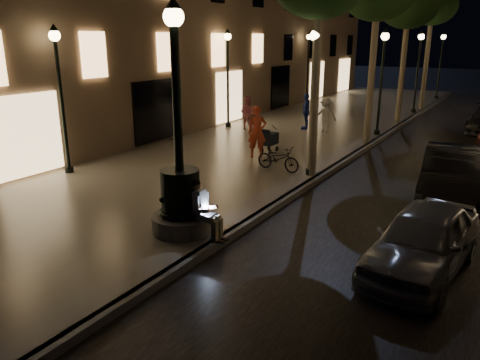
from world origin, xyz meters
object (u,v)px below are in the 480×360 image
Objects in this scene: tree_far at (433,6)px; lamp_curb_b at (382,69)px; lamp_left_c at (308,59)px; car_front at (423,240)px; car_second at (453,175)px; pedestrian_red at (257,132)px; lamp_curb_c at (419,61)px; lamp_curb_a at (314,82)px; tree_third at (409,6)px; pedestrian_blue at (306,111)px; seated_man_laptop at (202,207)px; pedestrian_pink at (247,113)px; pedestrian_white at (325,115)px; lamp_left_b at (228,66)px; bicycle at (278,158)px; lamp_left_a at (60,82)px; lamp_curb_d at (441,57)px; stroller at (270,139)px; fountain_lamppost at (180,190)px.

lamp_curb_b is at bearing -90.46° from tree_far.
lamp_curb_b is at bearing -48.41° from lamp_left_c.
car_second reaches higher than car_front.
car_second is 2.40× the size of pedestrian_red.
lamp_curb_c is at bearing 0.00° from lamp_left_c.
lamp_curb_a is at bearing -66.07° from lamp_left_c.
tree_third reaches higher than pedestrian_blue.
seated_man_laptop is 0.28× the size of lamp_curb_a.
lamp_curb_b is at bearing -158.33° from pedestrian_pink.
car_front is (11.57, -20.72, -2.56)m from lamp_left_c.
lamp_left_c is 10.21m from pedestrian_white.
tree_third is 9.74m from lamp_left_b.
tree_third is at bearing 90.00° from lamp_curb_b.
tree_third reaches higher than bicycle.
car_front is (11.57, -0.72, -2.56)m from lamp_left_a.
seated_man_laptop and car_second have the same top height.
lamp_left_b is 1.00× the size of lamp_left_c.
tree_far is 19.07m from car_second.
lamp_left_a is 10.00m from lamp_left_b.
car_second is at bearing -44.59° from pedestrian_red.
lamp_curb_c and lamp_left_a have the same top height.
tree_far is at bearing 106.82° from car_front.
seated_man_laptop is 30.09m from lamp_curb_d.
tree_third is 3.69× the size of pedestrian_red.
lamp_curb_d is at bearing 48.41° from lamp_left_c.
lamp_curb_b is at bearing -2.87° from bicycle.
lamp_left_a reaches higher than seated_man_laptop.
bicycle is at bearing -76.88° from pedestrian_red.
lamp_curb_c is 1.00× the size of lamp_curb_d.
pedestrian_blue is (-3.43, -4.55, -5.04)m from tree_third.
tree_third is 1.50× the size of lamp_curb_b.
lamp_left_c is 2.97× the size of pedestrian_pink.
lamp_curb_b is 10.70m from lamp_left_c.
pedestrian_white is (0.32, 5.13, 0.29)m from stroller.
car_second reaches higher than stroller.
lamp_left_b is at bearing 138.67° from stroller.
pedestrian_pink is (-3.22, 4.74, -0.17)m from pedestrian_red.
bicycle is (-1.14, -12.10, -5.51)m from tree_third.
bicycle is at bearing -174.85° from lamp_curb_a.
fountain_lamppost is at bearing -92.86° from lamp_curb_b.
lamp_curb_b is 9.17m from car_second.
lamp_left_a is 20.00m from lamp_left_c.
pedestrian_blue is at bearing -38.13° from pedestrian_white.
pedestrian_pink is (-10.38, 10.65, 0.33)m from car_front.
fountain_lamppost is 1.08× the size of lamp_left_a.
lamp_curb_c is at bearing 90.00° from lamp_curb_a.
car_second is at bearing 51.40° from fountain_lamppost.
stroller is at bearing -114.29° from lamp_curb_b.
fountain_lamppost reaches higher than lamp_curb_d.
pedestrian_red is at bearing -8.46° from pedestrian_blue.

